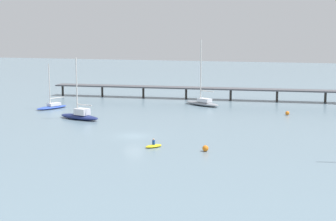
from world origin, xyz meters
TOP-DOWN VIEW (x-y plane):
  - ground_plane at (0.00, 0.00)m, footprint 400.00×400.00m
  - pier at (12.11, 43.05)m, footprint 71.11×11.32m
  - sailboat_gray at (1.27, 32.16)m, footprint 8.79×6.21m
  - sailboat_navy at (-14.00, 9.74)m, footprint 8.47×4.35m
  - sailboat_blue at (-24.97, 18.56)m, footprint 4.38×6.95m
  - dinghy_yellow at (5.03, -5.52)m, footprint 2.22×2.48m
  - mooring_buoy_outer at (18.57, 25.65)m, footprint 0.72×0.72m
  - mooring_buoy_near at (11.75, -5.50)m, footprint 0.76×0.76m

SIDE VIEW (x-z plane):
  - ground_plane at x=0.00m, z-range 0.00..0.00m
  - dinghy_yellow at x=5.03m, z-range -0.35..0.79m
  - mooring_buoy_outer at x=18.57m, z-range 0.00..0.72m
  - mooring_buoy_near at x=11.75m, z-range 0.00..0.76m
  - sailboat_blue at x=-24.97m, z-range -3.80..4.90m
  - sailboat_navy at x=-14.00m, z-range -4.45..5.89m
  - sailboat_gray at x=1.27m, z-range -5.86..7.34m
  - pier at x=12.11m, z-range 0.19..6.02m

